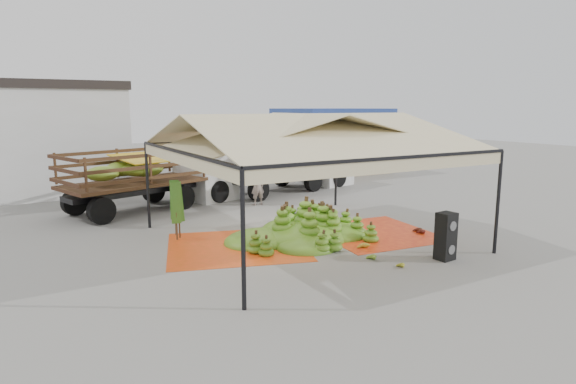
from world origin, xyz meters
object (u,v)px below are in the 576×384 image
truck_right (293,158)px  speaker_stack (446,236)px  truck_left (160,170)px  banana_heap (302,222)px  vendor (258,186)px

truck_right → speaker_stack: bearing=-115.0°
truck_left → banana_heap: bearing=-88.6°
banana_heap → vendor: vendor is taller
truck_right → vendor: bearing=-155.8°
speaker_stack → truck_right: 12.39m
vendor → truck_left: size_ratio=0.21×
speaker_stack → truck_left: truck_left is taller
vendor → truck_left: truck_left is taller
banana_heap → speaker_stack: 4.48m
banana_heap → vendor: size_ratio=3.04×
banana_heap → truck_left: bearing=109.2°
speaker_stack → truck_right: truck_right is taller
truck_left → vendor: bearing=-42.5°
speaker_stack → truck_left: bearing=108.4°
banana_heap → truck_right: size_ratio=0.63×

